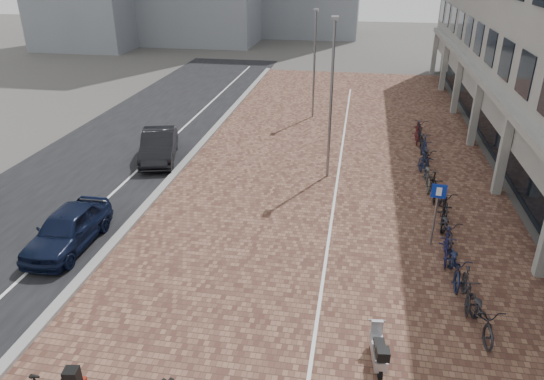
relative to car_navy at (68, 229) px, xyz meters
The scene contains 13 objects.
ground 7.21m from the car_navy, 25.17° to the right, with size 140.00×140.00×0.00m, color #474442.
plaza_brick 12.36m from the car_navy, 46.46° to the left, with size 14.50×42.00×0.04m, color brown.
street_asphalt 9.31m from the car_navy, 105.61° to the left, with size 8.00×50.00×0.03m, color black.
curb 9.08m from the car_navy, 81.11° to the left, with size 0.35×42.00×0.14m, color gray.
lane_line 8.98m from the car_navy, 93.20° to the left, with size 0.12×44.00×0.00m, color white.
parking_line 12.50m from the car_navy, 45.80° to the left, with size 0.10×30.00×0.00m, color white.
car_navy is the anchor object (origin of this frame).
car_dark 8.21m from the car_navy, 90.00° to the left, with size 1.51×4.34×1.43m, color black.
scooter_front 10.94m from the car_navy, 19.86° to the right, with size 0.43×1.37×0.94m, color #A8A8AD, non-canonical shape.
parking_sign 12.41m from the car_navy, 10.26° to the left, with size 0.48×0.11×2.32m.
lamp_near 11.47m from the car_navy, 42.44° to the left, with size 0.12×0.12×6.82m, color slate.
lamp_far 17.98m from the car_navy, 68.16° to the left, with size 0.12×0.12×6.25m, color gray.
bike_row 14.05m from the car_navy, 25.26° to the left, with size 1.33×18.11×1.05m.
Camera 1 is at (2.88, -10.26, 9.06)m, focal length 33.07 mm.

